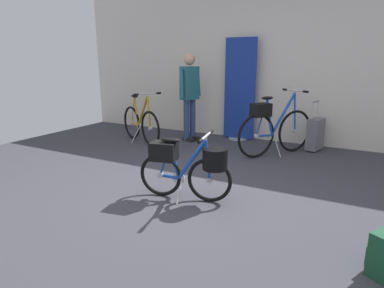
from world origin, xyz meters
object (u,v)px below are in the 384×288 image
at_px(floor_banner_stand, 240,95).
at_px(visitor_near_wall, 190,92).
at_px(folding_bike_foreground, 188,164).
at_px(display_bike_left, 273,127).
at_px(display_bike_right, 140,123).
at_px(rolling_suitcase, 315,134).

height_order(floor_banner_stand, visitor_near_wall, floor_banner_stand).
bearing_deg(floor_banner_stand, folding_bike_foreground, -80.44).
distance_m(floor_banner_stand, visitor_near_wall, 0.94).
relative_size(display_bike_left, visitor_near_wall, 0.78).
xyz_separation_m(floor_banner_stand, visitor_near_wall, (-0.79, -0.52, 0.06)).
bearing_deg(display_bike_right, floor_banner_stand, 35.14).
distance_m(floor_banner_stand, folding_bike_foreground, 3.01).
height_order(floor_banner_stand, rolling_suitcase, floor_banner_stand).
xyz_separation_m(folding_bike_foreground, display_bike_left, (0.37, 2.13, 0.06)).
height_order(display_bike_left, rolling_suitcase, display_bike_left).
distance_m(display_bike_left, rolling_suitcase, 0.85).
relative_size(folding_bike_foreground, rolling_suitcase, 1.24).
height_order(folding_bike_foreground, display_bike_right, display_bike_right).
relative_size(floor_banner_stand, visitor_near_wall, 1.18).
height_order(folding_bike_foreground, visitor_near_wall, visitor_near_wall).
bearing_deg(visitor_near_wall, display_bike_left, -9.56).
distance_m(folding_bike_foreground, display_bike_right, 2.74).
height_order(display_bike_left, visitor_near_wall, visitor_near_wall).
bearing_deg(display_bike_right, visitor_near_wall, 36.85).
bearing_deg(folding_bike_foreground, display_bike_right, 137.36).
xyz_separation_m(display_bike_left, display_bike_right, (-2.38, -0.27, -0.10)).
distance_m(visitor_near_wall, rolling_suitcase, 2.32).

